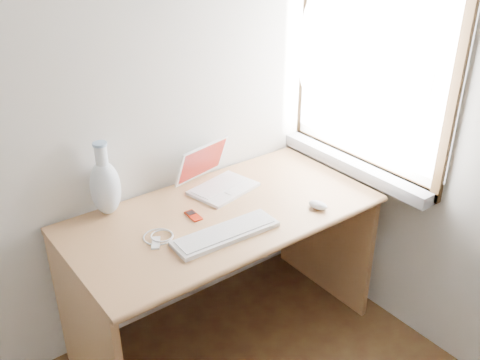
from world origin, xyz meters
TOP-DOWN VIEW (x-y plane):
  - window at (1.72, 1.30)m, footprint 0.11×0.99m
  - desk at (0.93, 1.46)m, footprint 1.42×0.71m
  - laptop at (1.05, 1.58)m, footprint 0.35×0.32m
  - external_keyboard at (0.83, 1.21)m, footprint 0.47×0.16m
  - mouse at (1.30, 1.14)m, footprint 0.08×0.11m
  - ipod at (0.80, 1.42)m, footprint 0.05×0.10m
  - cable_coil at (0.59, 1.37)m, footprint 0.15×0.15m
  - remote at (0.56, 1.33)m, footprint 0.08×0.09m
  - vase at (0.51, 1.67)m, footprint 0.13×0.13m

SIDE VIEW (x-z plane):
  - desk at x=0.93m, z-range 0.16..0.91m
  - remote at x=0.56m, z-range 0.75..0.75m
  - cable_coil at x=0.59m, z-range 0.75..0.75m
  - ipod at x=0.80m, z-range 0.75..0.76m
  - external_keyboard at x=0.83m, z-range 0.75..0.77m
  - mouse at x=1.30m, z-range 0.75..0.78m
  - laptop at x=1.05m, z-range 0.69..0.90m
  - vase at x=0.51m, z-range 0.72..1.06m
  - window at x=1.72m, z-range 0.72..1.83m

